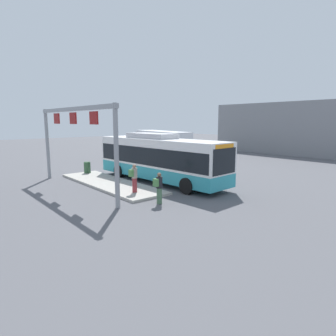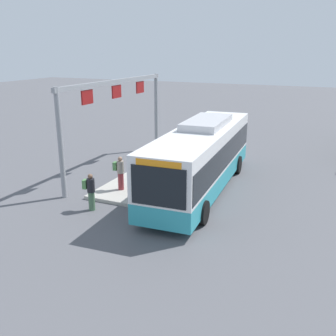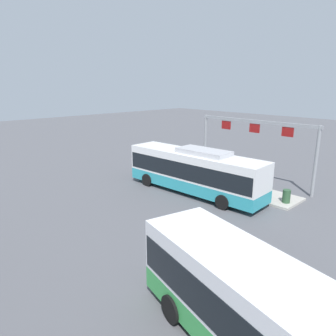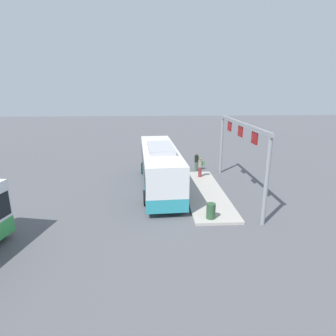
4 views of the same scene
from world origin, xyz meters
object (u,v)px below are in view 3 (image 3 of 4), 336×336
person_boarding (204,166)px  trash_bin (286,196)px  person_waiting_near (184,163)px  bus_background_left (286,332)px  bus_main (194,170)px

person_boarding → trash_bin: bearing=76.5°
person_waiting_near → trash_bin: size_ratio=1.86×
bus_background_left → person_boarding: bearing=-31.5°
person_boarding → person_waiting_near: person_boarding is taller
bus_background_left → person_boarding: size_ratio=6.62×
bus_background_left → person_waiting_near: size_ratio=6.62×
bus_main → trash_bin: bus_main is taller
bus_main → person_boarding: bus_main is taller
bus_main → bus_background_left: 15.68m
bus_main → person_waiting_near: 5.70m
bus_main → person_waiting_near: (4.37, -3.54, -0.92)m
bus_main → bus_background_left: bearing=137.2°
person_boarding → person_waiting_near: size_ratio=1.00×
bus_background_left → trash_bin: bearing=-51.9°
bus_main → person_boarding: 4.07m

